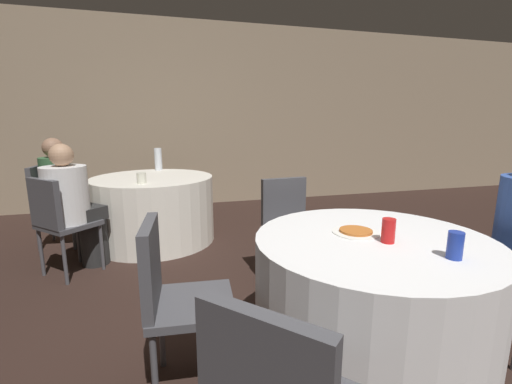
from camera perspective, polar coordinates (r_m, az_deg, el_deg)
ground_plane at (r=2.10m, az=15.87°, el=-27.55°), size 16.00×16.00×0.00m
wall_back at (r=5.59m, az=-6.10°, el=12.50°), size 16.00×0.06×2.80m
table_near at (r=2.02m, az=18.35°, el=-17.03°), size 1.23×1.23×0.72m
table_far at (r=3.95m, az=-16.62°, el=-2.75°), size 1.30×1.30×0.72m
chair_near_west at (r=1.73m, az=-13.75°, el=-15.56°), size 0.44×0.43×0.86m
chair_near_north at (r=2.76m, az=5.39°, el=-4.86°), size 0.43×0.44×0.86m
chair_far_west at (r=4.21m, az=-31.14°, el=-0.77°), size 0.45×0.44×0.86m
chair_far_southwest at (r=3.31m, az=-30.13°, el=-3.65°), size 0.57×0.57×0.86m
person_white_shirt at (r=3.37m, az=-27.96°, el=-2.15°), size 0.49×0.49×1.13m
person_green_jacket at (r=4.14m, az=-29.07°, el=-0.13°), size 0.49×0.32×1.15m
pizza_plate_near at (r=1.93m, az=16.30°, el=-6.36°), size 0.25×0.25×0.02m
soda_can_blue at (r=1.74m, az=30.27°, el=-7.69°), size 0.07×0.07×0.12m
soda_can_red at (r=1.82m, az=21.20°, el=-6.03°), size 0.07×0.07×0.12m
bottle_far at (r=4.40m, az=-15.99°, el=5.28°), size 0.09×0.09×0.27m
cup_far at (r=3.51m, az=-18.55°, el=2.23°), size 0.09×0.09×0.10m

